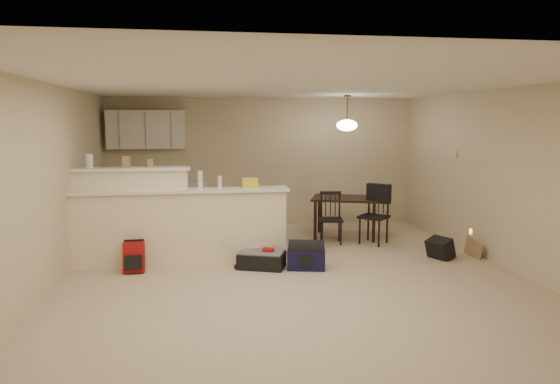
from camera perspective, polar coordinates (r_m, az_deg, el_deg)
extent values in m
plane|color=#C1AD94|center=(6.65, 1.79, -9.82)|extent=(7.00, 7.00, 0.00)
plane|color=white|center=(6.35, 1.89, 12.21)|extent=(7.00, 7.00, 0.00)
cube|color=beige|center=(9.82, -1.89, 3.40)|extent=(6.00, 0.02, 2.50)
cube|color=beige|center=(3.06, 13.97, -7.01)|extent=(6.00, 0.02, 2.50)
cube|color=beige|center=(6.54, -24.99, 0.37)|extent=(0.02, 7.00, 2.50)
cube|color=beige|center=(7.52, 24.93, 1.27)|extent=(0.02, 7.00, 2.50)
cube|color=#F5E6C6|center=(7.29, -11.22, -4.11)|extent=(3.00, 0.28, 1.05)
cube|color=white|center=(7.19, -11.34, 0.14)|extent=(3.08, 0.38, 0.04)
cube|color=#F5E6C6|center=(7.54, -16.51, -2.72)|extent=(1.60, 0.24, 1.35)
cube|color=white|center=(7.45, -16.72, 2.54)|extent=(1.68, 0.34, 0.04)
cube|color=white|center=(9.60, -15.03, 6.91)|extent=(1.40, 0.34, 0.70)
cube|color=white|center=(9.58, -13.61, -1.76)|extent=(1.80, 0.60, 0.90)
cube|color=beige|center=(8.82, 19.39, 4.07)|extent=(0.02, 0.12, 0.12)
cylinder|color=silver|center=(7.53, -20.96, 3.33)|extent=(0.10, 0.10, 0.20)
cube|color=#A17653|center=(7.45, -17.17, 3.30)|extent=(0.10, 0.07, 0.16)
cube|color=#A17653|center=(7.40, -14.59, 3.22)|extent=(0.08, 0.06, 0.12)
cylinder|color=silver|center=(7.17, -9.11, 1.38)|extent=(0.07, 0.07, 0.26)
cylinder|color=silver|center=(7.18, -6.88, 1.11)|extent=(0.06, 0.06, 0.18)
cube|color=#A17653|center=(7.20, -3.44, 1.02)|extent=(0.22, 0.18, 0.14)
cube|color=black|center=(8.87, 7.51, -0.72)|extent=(1.34, 1.11, 0.04)
cylinder|color=black|center=(8.68, 4.04, -3.28)|extent=(0.05, 0.05, 0.68)
cylinder|color=black|center=(8.62, 10.66, -3.48)|extent=(0.05, 0.05, 0.68)
cylinder|color=black|center=(9.28, 4.50, -2.56)|extent=(0.05, 0.05, 0.68)
cylinder|color=black|center=(9.22, 10.68, -2.73)|extent=(0.05, 0.05, 0.68)
cylinder|color=brown|center=(8.78, 7.69, 9.33)|extent=(0.02, 0.02, 0.50)
cylinder|color=brown|center=(8.79, 7.72, 10.83)|extent=(0.12, 0.12, 0.03)
ellipsoid|color=white|center=(8.77, 7.66, 7.56)|extent=(0.36, 0.36, 0.20)
cube|color=black|center=(7.08, -2.10, -7.80)|extent=(0.73, 0.60, 0.21)
cube|color=#A51212|center=(7.14, -16.34, -7.15)|extent=(0.28, 0.18, 0.42)
cube|color=#121239|center=(7.02, 3.02, -7.65)|extent=(0.57, 0.39, 0.28)
cube|color=black|center=(7.89, 17.84, -6.20)|extent=(0.36, 0.41, 0.30)
cube|color=#A17653|center=(8.13, 21.25, -6.03)|extent=(0.08, 0.36, 0.28)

